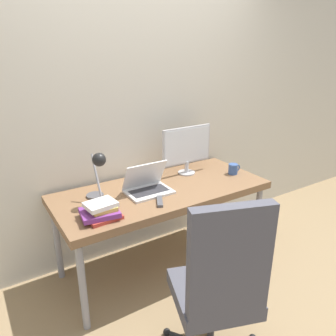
{
  "coord_description": "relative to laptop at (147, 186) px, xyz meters",
  "views": [
    {
      "loc": [
        -1.25,
        -1.69,
        1.8
      ],
      "look_at": [
        0.03,
        0.34,
        0.91
      ],
      "focal_mm": 35.0,
      "sensor_mm": 36.0,
      "label": 1
    }
  ],
  "objects": [
    {
      "name": "monitor",
      "position": [
        0.49,
        0.17,
        0.19
      ],
      "size": [
        0.49,
        0.15,
        0.42
      ],
      "color": "#B7B7BC",
      "rests_on": "desk"
    },
    {
      "name": "book_stack",
      "position": [
        -0.46,
        -0.21,
        0.0
      ],
      "size": [
        0.27,
        0.23,
        0.12
      ],
      "color": "#B2382D",
      "rests_on": "desk"
    },
    {
      "name": "mug",
      "position": [
        0.84,
        -0.07,
        -0.0
      ],
      "size": [
        0.12,
        0.08,
        0.09
      ],
      "color": "#385693",
      "rests_on": "desk"
    },
    {
      "name": "desk_lamp",
      "position": [
        -0.38,
        0.03,
        0.21
      ],
      "size": [
        0.13,
        0.26,
        0.39
      ],
      "color": "#4C4C51",
      "rests_on": "desk"
    },
    {
      "name": "wall_back",
      "position": [
        0.13,
        0.44,
        0.52
      ],
      "size": [
        8.0,
        0.05,
        2.6
      ],
      "color": "beige",
      "rests_on": "ground_plane"
    },
    {
      "name": "desk",
      "position": [
        0.13,
        -0.0,
        -0.11
      ],
      "size": [
        1.72,
        0.75,
        0.73
      ],
      "color": "brown",
      "rests_on": "ground_plane"
    },
    {
      "name": "ground_plane",
      "position": [
        0.13,
        -0.38,
        -0.78
      ],
      "size": [
        12.0,
        12.0,
        0.0
      ],
      "primitive_type": "plane",
      "color": "#937A56"
    },
    {
      "name": "office_chair",
      "position": [
        -0.1,
        -0.99,
        -0.19
      ],
      "size": [
        0.61,
        0.61,
        1.11
      ],
      "color": "black",
      "rests_on": "ground_plane"
    },
    {
      "name": "tv_remote",
      "position": [
        -0.02,
        -0.21,
        -0.04
      ],
      "size": [
        0.11,
        0.17,
        0.02
      ],
      "color": "#4C4C51",
      "rests_on": "desk"
    },
    {
      "name": "laptop",
      "position": [
        0.0,
        0.0,
        0.0
      ],
      "size": [
        0.35,
        0.25,
        0.24
      ],
      "color": "silver",
      "rests_on": "desk"
    }
  ]
}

